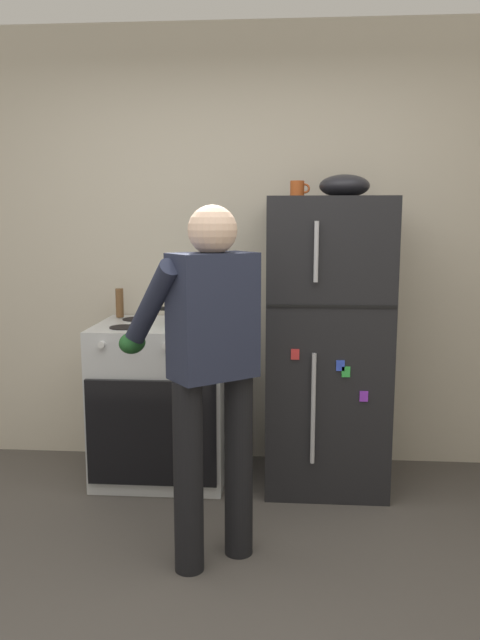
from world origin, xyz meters
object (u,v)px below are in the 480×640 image
at_px(coffee_mug, 298,189).
at_px(pepper_mill, 120,303).
at_px(stove_range, 163,401).
at_px(red_pot, 187,315).
at_px(refrigerator, 326,343).
at_px(person_cook, 209,354).
at_px(mixing_bowl, 344,186).

relative_size(coffee_mug, pepper_mill, 0.63).
relative_size(stove_range, red_pot, 2.87).
bearing_deg(red_pot, coffee_mug, 9.06).
relative_size(refrigerator, coffee_mug, 14.79).
relative_size(person_cook, coffee_mug, 14.28).
bearing_deg(stove_range, red_pot, -13.92).
height_order(red_pot, pepper_mill, pepper_mill).
bearing_deg(stove_range, pepper_mill, 144.96).
height_order(refrigerator, stove_range, refrigerator).
xyz_separation_m(refrigerator, pepper_mill, (-1.26, 0.20, 0.20)).
bearing_deg(red_pot, stove_range, 166.08).
relative_size(refrigerator, stove_range, 1.77).
relative_size(person_cook, mixing_bowl, 5.73).
bearing_deg(coffee_mug, person_cook, -111.95).
bearing_deg(refrigerator, person_cook, -121.71).
height_order(stove_range, pepper_mill, pepper_mill).
distance_m(refrigerator, pepper_mill, 1.30).
bearing_deg(coffee_mug, stove_range, -175.62).
height_order(refrigerator, pepper_mill, refrigerator).
bearing_deg(pepper_mill, mixing_bowl, -8.46).
distance_m(stove_range, red_pot, 0.55).
distance_m(refrigerator, stove_range, 1.03).
distance_m(person_cook, mixing_bowl, 1.36).
xyz_separation_m(pepper_mill, mixing_bowl, (1.34, -0.20, 0.69)).
bearing_deg(pepper_mill, stove_range, -35.04).
xyz_separation_m(person_cook, red_pot, (-0.24, 0.87, 0.03)).
relative_size(coffee_mug, mixing_bowl, 0.40).
bearing_deg(mixing_bowl, coffee_mug, 169.01).
height_order(stove_range, person_cook, person_cook).
relative_size(stove_range, pepper_mill, 5.28).
bearing_deg(refrigerator, coffee_mug, 164.16).
bearing_deg(mixing_bowl, pepper_mill, 171.54).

